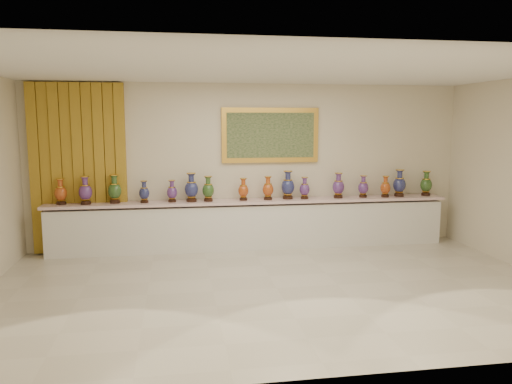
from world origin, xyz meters
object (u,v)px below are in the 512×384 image
vase_2 (115,190)px  vase_1 (85,192)px  counter (252,225)px  vase_0 (61,193)px

vase_2 → vase_1: bearing=-174.6°
counter → vase_2: (-2.42, 0.02, 0.69)m
vase_0 → vase_1: (0.41, -0.04, 0.02)m
vase_2 → vase_0: bearing=-179.5°
vase_0 → vase_2: vase_2 is taller
counter → vase_2: size_ratio=14.58×
vase_1 → counter: bearing=0.6°
counter → vase_1: bearing=-179.4°
counter → vase_1: (-2.90, -0.03, 0.68)m
vase_0 → vase_2: size_ratio=0.90×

